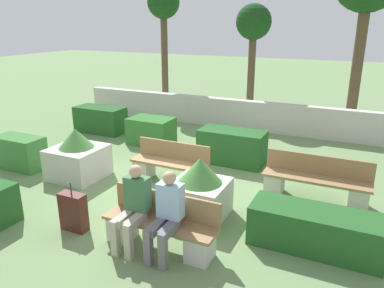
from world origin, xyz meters
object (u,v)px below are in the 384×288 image
bench_front (161,228)px  person_seated_woman (133,204)px  person_seated_man (166,212)px  planter_corner_left (78,157)px  bench_left_side (170,167)px  suitcase (73,212)px  bench_right_side (316,183)px  tree_leftmost (164,9)px  tree_center_left (253,27)px  planter_corner_right (200,190)px

bench_front → person_seated_woman: (-0.39, -0.14, 0.40)m
person_seated_man → planter_corner_left: person_seated_man is taller
person_seated_man → bench_left_side: bearing=117.7°
bench_left_side → person_seated_man: bearing=-55.9°
person_seated_woman → suitcase: size_ratio=1.54×
person_seated_woman → planter_corner_left: size_ratio=1.17×
bench_left_side → person_seated_woman: person_seated_woman is taller
suitcase → planter_corner_left: bearing=129.5°
bench_left_side → person_seated_woman: size_ratio=1.31×
person_seated_man → person_seated_woman: (-0.58, 0.00, 0.00)m
bench_left_side → suitcase: (-0.49, -2.49, 0.01)m
planter_corner_left → bench_right_side: bearing=12.8°
tree_leftmost → tree_center_left: 3.61m
tree_center_left → bench_right_side: bearing=-62.1°
bench_left_side → tree_leftmost: bearing=126.2°
bench_front → suitcase: 1.60m
suitcase → tree_leftmost: tree_leftmost is taller
bench_right_side → planter_corner_right: (-1.80, -1.60, 0.17)m
suitcase → tree_center_left: 9.45m
bench_front → tree_leftmost: size_ratio=0.39×
bench_left_side → person_seated_man: person_seated_man is taller
person_seated_man → person_seated_woman: person_seated_woman is taller
planter_corner_left → suitcase: bearing=-50.5°
bench_left_side → tree_leftmost: tree_leftmost is taller
planter_corner_left → bench_left_side: bearing=19.0°
bench_left_side → planter_corner_right: bearing=-36.2°
bench_right_side → person_seated_man: person_seated_man is taller
suitcase → tree_center_left: tree_center_left is taller
bench_left_side → person_seated_man: (1.29, -2.46, 0.41)m
tree_center_left → person_seated_man: bearing=-80.8°
planter_corner_left → suitcase: 2.35m
bench_front → bench_right_side: size_ratio=0.89×
person_seated_woman → tree_center_left: size_ratio=0.33×
bench_right_side → bench_front: bearing=-114.0°
bench_right_side → planter_corner_right: 2.41m
tree_leftmost → tree_center_left: size_ratio=1.18×
planter_corner_left → tree_center_left: 7.89m
planter_corner_right → suitcase: (-1.73, -1.35, -0.18)m
bench_left_side → planter_corner_right: 1.69m
bench_front → planter_corner_left: (-3.08, 1.63, 0.16)m
tree_leftmost → bench_front: bearing=-61.3°
planter_corner_left → person_seated_woman: bearing=-33.4°
person_seated_man → tree_center_left: bearing=99.2°
bench_left_side → suitcase: bearing=-94.7°
person_seated_woman → tree_center_left: bearing=95.6°
bench_right_side → tree_center_left: (-3.20, 6.05, 2.84)m
planter_corner_left → bench_front: bearing=-27.9°
person_seated_man → planter_corner_right: size_ratio=1.19×
planter_corner_left → tree_leftmost: 8.08m
person_seated_woman → suitcase: bearing=-178.3°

